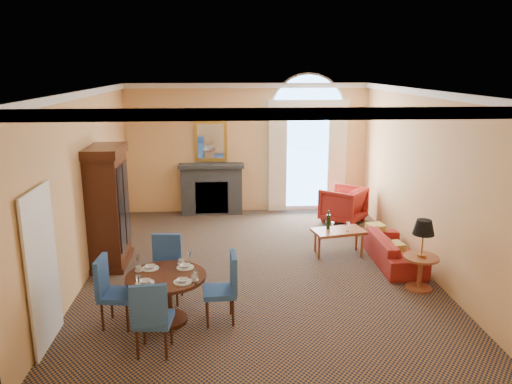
{
  "coord_description": "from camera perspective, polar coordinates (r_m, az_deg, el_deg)",
  "views": [
    {
      "loc": [
        -0.61,
        -8.55,
        3.59
      ],
      "look_at": [
        0.0,
        0.5,
        1.3
      ],
      "focal_mm": 35.0,
      "sensor_mm": 36.0,
      "label": 1
    }
  ],
  "objects": [
    {
      "name": "sofa",
      "position": [
        9.71,
        15.49,
        -6.4
      ],
      "size": [
        0.72,
        1.81,
        0.53
      ],
      "primitive_type": "imported",
      "rotation": [
        0.0,
        0.0,
        1.56
      ],
      "color": "maroon",
      "rests_on": "ground"
    },
    {
      "name": "dining_chair_north",
      "position": [
        8.04,
        -10.1,
        -7.98
      ],
      "size": [
        0.51,
        0.52,
        1.03
      ],
      "rotation": [
        0.0,
        0.0,
        3.01
      ],
      "color": "#244B8D",
      "rests_on": "ground"
    },
    {
      "name": "dining_chair_west",
      "position": [
        7.39,
        -16.32,
        -10.39
      ],
      "size": [
        0.52,
        0.52,
        1.03
      ],
      "rotation": [
        0.0,
        0.0,
        -1.72
      ],
      "color": "#244B8D",
      "rests_on": "ground"
    },
    {
      "name": "dining_chair_east",
      "position": [
        7.23,
        -3.43,
        -10.39
      ],
      "size": [
        0.5,
        0.49,
        1.03
      ],
      "rotation": [
        0.0,
        0.0,
        1.64
      ],
      "color": "#244B8D",
      "rests_on": "ground"
    },
    {
      "name": "coffee_table",
      "position": [
        9.87,
        9.36,
        -4.5
      ],
      "size": [
        1.08,
        0.74,
        0.87
      ],
      "rotation": [
        0.0,
        0.0,
        0.21
      ],
      "color": "#9B4F2E",
      "rests_on": "ground"
    },
    {
      "name": "armoire",
      "position": [
        9.49,
        -16.56,
        -1.83
      ],
      "size": [
        0.64,
        1.13,
        2.22
      ],
      "color": "#33160B",
      "rests_on": "ground"
    },
    {
      "name": "room_envelope",
      "position": [
        9.29,
        -0.23,
        7.5
      ],
      "size": [
        6.04,
        7.52,
        3.45
      ],
      "color": "#F4BA74",
      "rests_on": "ground"
    },
    {
      "name": "dining_table",
      "position": [
        7.34,
        -10.2,
        -10.64
      ],
      "size": [
        1.14,
        1.14,
        0.92
      ],
      "color": "#33160B",
      "rests_on": "ground"
    },
    {
      "name": "side_table",
      "position": [
        8.58,
        18.46,
        -5.89
      ],
      "size": [
        0.57,
        0.57,
        1.17
      ],
      "color": "#9B4F2E",
      "rests_on": "ground"
    },
    {
      "name": "armchair",
      "position": [
        11.96,
        9.91,
        -1.42
      ],
      "size": [
        1.28,
        1.27,
        0.84
      ],
      "primitive_type": "imported",
      "rotation": [
        0.0,
        0.0,
        4.02
      ],
      "color": "maroon",
      "rests_on": "ground"
    },
    {
      "name": "dining_chair_south",
      "position": [
        6.53,
        -11.86,
        -13.53
      ],
      "size": [
        0.5,
        0.51,
        1.03
      ],
      "rotation": [
        0.0,
        0.0,
        -0.09
      ],
      "color": "#244B8D",
      "rests_on": "ground"
    },
    {
      "name": "ground",
      "position": [
        9.29,
        0.21,
        -8.56
      ],
      "size": [
        7.5,
        7.5,
        0.0
      ],
      "primitive_type": "plane",
      "color": "#111A35",
      "rests_on": "ground"
    }
  ]
}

